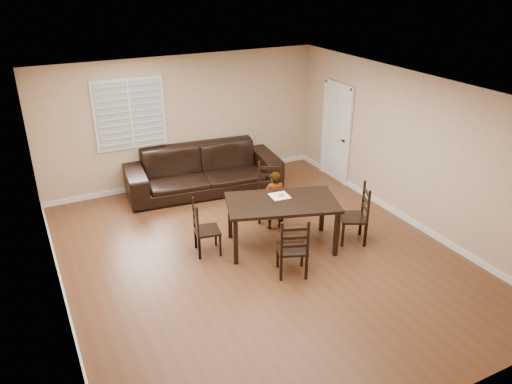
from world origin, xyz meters
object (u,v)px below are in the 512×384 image
chair_far (294,252)px  chair_right (360,216)px  sofa (203,170)px  dining_table (282,206)px  chair_near (270,192)px  donut (281,195)px  chair_left (200,230)px  child (274,200)px

chair_far → chair_right: size_ratio=0.96×
chair_far → sofa: size_ratio=0.31×
dining_table → chair_near: size_ratio=1.88×
donut → chair_left: bearing=171.1°
dining_table → chair_near: (0.37, 1.07, -0.27)m
chair_left → sofa: 2.51m
chair_right → sofa: size_ratio=0.33×
dining_table → donut: (0.08, 0.18, 0.11)m
chair_right → chair_left: bearing=-81.6°
chair_near → sofa: chair_near is taller
dining_table → child: 0.68m
dining_table → chair_left: 1.38m
chair_right → donut: 1.40m
chair_far → chair_right: chair_right is taller
chair_far → donut: 1.21m
chair_left → chair_right: chair_right is taller
chair_right → chair_near: bearing=-122.3°
child → donut: 0.55m
chair_right → sofa: chair_right is taller
dining_table → chair_right: bearing=-0.8°
chair_near → chair_far: (-0.66, -1.96, -0.04)m
chair_near → sofa: bearing=138.5°
chair_far → sofa: (-0.03, 3.61, 0.01)m
dining_table → chair_far: bearing=-90.4°
chair_far → sofa: bearing=-68.5°
chair_right → sofa: (-1.61, 3.15, -0.01)m
dining_table → chair_near: 1.16m
chair_near → chair_right: 1.76m
chair_left → child: (1.48, 0.22, 0.12)m
chair_far → chair_left: bearing=-31.5°
child → dining_table: bearing=82.4°
chair_near → donut: size_ratio=9.94×
dining_table → donut: 0.23m
chair_near → chair_left: (-1.64, -0.67, -0.06)m
chair_far → donut: bearing=-88.4°
dining_table → child: size_ratio=1.84×
chair_right → child: (-1.08, 1.05, 0.08)m
chair_far → chair_near: bearing=-87.6°
chair_left → chair_right: size_ratio=0.91×
chair_near → donut: bearing=-81.9°
child → sofa: 2.17m
sofa → dining_table: bearing=-76.9°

